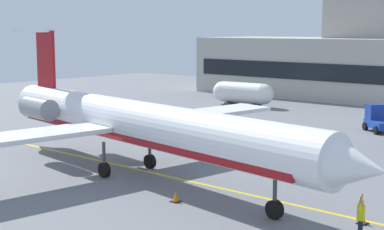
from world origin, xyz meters
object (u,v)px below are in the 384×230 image
object	(u,v)px
belt_loader	(377,120)
fuel_tank	(243,93)
baggage_tug	(150,117)
marshaller	(361,217)
regional_jet	(134,123)

from	to	relation	value
belt_loader	fuel_tank	world-z (taller)	fuel_tank
baggage_tug	marshaller	size ratio (longest dim) A/B	2.16
baggage_tug	marshaller	world-z (taller)	marshaller
baggage_tug	fuel_tank	world-z (taller)	fuel_tank
fuel_tank	belt_loader	bearing A→B (deg)	-18.01
regional_jet	fuel_tank	bearing A→B (deg)	115.21
belt_loader	regional_jet	bearing A→B (deg)	-100.54
regional_jet	marshaller	xyz separation A→B (m)	(15.32, -1.39, -2.24)
belt_loader	marshaller	distance (m)	28.04
fuel_tank	marshaller	distance (m)	43.76
regional_jet	baggage_tug	xyz separation A→B (m)	(-12.25, 13.40, -2.34)
baggage_tug	fuel_tank	size ratio (longest dim) A/B	0.53
baggage_tug	belt_loader	bearing A→B (deg)	33.48
baggage_tug	marshaller	xyz separation A→B (m)	(27.57, -14.78, 0.10)
regional_jet	baggage_tug	size ratio (longest dim) A/B	7.91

